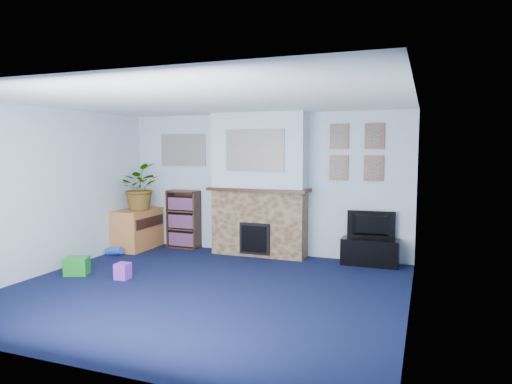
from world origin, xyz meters
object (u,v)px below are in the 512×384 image
at_px(bookshelf, 184,220).
at_px(sideboard, 138,229).
at_px(tv_stand, 370,251).
at_px(television, 371,225).

height_order(bookshelf, sideboard, bookshelf).
height_order(tv_stand, television, television).
bearing_deg(bookshelf, sideboard, -154.70).
bearing_deg(bookshelf, television, -0.97).
height_order(tv_stand, bookshelf, bookshelf).
relative_size(television, bookshelf, 0.70).
relative_size(tv_stand, bookshelf, 0.83).
height_order(television, sideboard, television).
bearing_deg(television, sideboard, -0.33).
distance_m(television, sideboard, 4.11).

